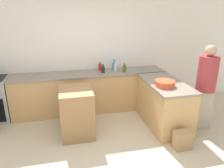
{
  "coord_description": "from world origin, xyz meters",
  "views": [
    {
      "loc": [
        -0.54,
        -2.63,
        2.25
      ],
      "look_at": [
        0.29,
        1.01,
        0.94
      ],
      "focal_mm": 35.0,
      "sensor_mm": 36.0,
      "label": 1
    }
  ],
  "objects_px": {
    "mixing_bowl": "(165,83)",
    "paper_bag": "(182,140)",
    "wine_bottle_dark": "(103,69)",
    "vinegar_bottle_clear": "(115,67)",
    "hot_sauce_bottle": "(100,67)",
    "olive_oil_bottle": "(124,68)",
    "island_table": "(77,112)",
    "dish_soap_bottle": "(114,66)",
    "person_at_peninsula": "(206,85)"
  },
  "relations": [
    {
      "from": "dish_soap_bottle",
      "to": "vinegar_bottle_clear",
      "type": "xyz_separation_m",
      "value": [
        -0.0,
        -0.13,
        -0.01
      ]
    },
    {
      "from": "vinegar_bottle_clear",
      "to": "person_at_peninsula",
      "type": "height_order",
      "value": "person_at_peninsula"
    },
    {
      "from": "island_table",
      "to": "wine_bottle_dark",
      "type": "xyz_separation_m",
      "value": [
        0.67,
        0.88,
        0.53
      ]
    },
    {
      "from": "dish_soap_bottle",
      "to": "vinegar_bottle_clear",
      "type": "bearing_deg",
      "value": -91.77
    },
    {
      "from": "paper_bag",
      "to": "island_table",
      "type": "bearing_deg",
      "value": 152.22
    },
    {
      "from": "dish_soap_bottle",
      "to": "paper_bag",
      "type": "height_order",
      "value": "dish_soap_bottle"
    },
    {
      "from": "hot_sauce_bottle",
      "to": "vinegar_bottle_clear",
      "type": "relative_size",
      "value": 0.86
    },
    {
      "from": "mixing_bowl",
      "to": "person_at_peninsula",
      "type": "height_order",
      "value": "person_at_peninsula"
    },
    {
      "from": "island_table",
      "to": "person_at_peninsula",
      "type": "relative_size",
      "value": 0.54
    },
    {
      "from": "person_at_peninsula",
      "to": "paper_bag",
      "type": "relative_size",
      "value": 5.15
    },
    {
      "from": "hot_sauce_bottle",
      "to": "wine_bottle_dark",
      "type": "height_order",
      "value": "hot_sauce_bottle"
    },
    {
      "from": "hot_sauce_bottle",
      "to": "olive_oil_bottle",
      "type": "relative_size",
      "value": 0.96
    },
    {
      "from": "mixing_bowl",
      "to": "wine_bottle_dark",
      "type": "bearing_deg",
      "value": 129.88
    },
    {
      "from": "vinegar_bottle_clear",
      "to": "wine_bottle_dark",
      "type": "relative_size",
      "value": 1.19
    },
    {
      "from": "island_table",
      "to": "vinegar_bottle_clear",
      "type": "distance_m",
      "value": 1.45
    },
    {
      "from": "olive_oil_bottle",
      "to": "paper_bag",
      "type": "distance_m",
      "value": 1.98
    },
    {
      "from": "hot_sauce_bottle",
      "to": "person_at_peninsula",
      "type": "relative_size",
      "value": 0.12
    },
    {
      "from": "mixing_bowl",
      "to": "hot_sauce_bottle",
      "type": "xyz_separation_m",
      "value": [
        -0.96,
        1.34,
        0.02
      ]
    },
    {
      "from": "island_table",
      "to": "person_at_peninsula",
      "type": "bearing_deg",
      "value": -7.91
    },
    {
      "from": "olive_oil_bottle",
      "to": "paper_bag",
      "type": "bearing_deg",
      "value": -72.85
    },
    {
      "from": "olive_oil_bottle",
      "to": "person_at_peninsula",
      "type": "xyz_separation_m",
      "value": [
        1.24,
        -1.17,
        -0.09
      ]
    },
    {
      "from": "olive_oil_bottle",
      "to": "paper_bag",
      "type": "xyz_separation_m",
      "value": [
        0.53,
        -1.72,
        -0.82
      ]
    },
    {
      "from": "olive_oil_bottle",
      "to": "island_table",
      "type": "bearing_deg",
      "value": -143.75
    },
    {
      "from": "mixing_bowl",
      "to": "dish_soap_bottle",
      "type": "relative_size",
      "value": 1.49
    },
    {
      "from": "paper_bag",
      "to": "vinegar_bottle_clear",
      "type": "bearing_deg",
      "value": 111.42
    },
    {
      "from": "island_table",
      "to": "olive_oil_bottle",
      "type": "distance_m",
      "value": 1.52
    },
    {
      "from": "wine_bottle_dark",
      "to": "person_at_peninsula",
      "type": "height_order",
      "value": "person_at_peninsula"
    },
    {
      "from": "dish_soap_bottle",
      "to": "hot_sauce_bottle",
      "type": "xyz_separation_m",
      "value": [
        -0.33,
        0.03,
        -0.02
      ]
    },
    {
      "from": "vinegar_bottle_clear",
      "to": "person_at_peninsula",
      "type": "distance_m",
      "value": 1.91
    },
    {
      "from": "mixing_bowl",
      "to": "wine_bottle_dark",
      "type": "relative_size",
      "value": 1.94
    },
    {
      "from": "wine_bottle_dark",
      "to": "paper_bag",
      "type": "distance_m",
      "value": 2.18
    },
    {
      "from": "wine_bottle_dark",
      "to": "paper_bag",
      "type": "height_order",
      "value": "wine_bottle_dark"
    },
    {
      "from": "dish_soap_bottle",
      "to": "hot_sauce_bottle",
      "type": "bearing_deg",
      "value": 175.6
    },
    {
      "from": "hot_sauce_bottle",
      "to": "paper_bag",
      "type": "xyz_separation_m",
      "value": [
        1.04,
        -1.98,
        -0.82
      ]
    },
    {
      "from": "olive_oil_bottle",
      "to": "vinegar_bottle_clear",
      "type": "xyz_separation_m",
      "value": [
        -0.18,
        0.1,
        0.01
      ]
    },
    {
      "from": "island_table",
      "to": "mixing_bowl",
      "type": "height_order",
      "value": "mixing_bowl"
    },
    {
      "from": "mixing_bowl",
      "to": "vinegar_bottle_clear",
      "type": "xyz_separation_m",
      "value": [
        -0.64,
        1.18,
        0.03
      ]
    },
    {
      "from": "hot_sauce_bottle",
      "to": "vinegar_bottle_clear",
      "type": "height_order",
      "value": "vinegar_bottle_clear"
    },
    {
      "from": "island_table",
      "to": "wine_bottle_dark",
      "type": "distance_m",
      "value": 1.22
    },
    {
      "from": "island_table",
      "to": "olive_oil_bottle",
      "type": "xyz_separation_m",
      "value": [
        1.14,
        0.84,
        0.54
      ]
    },
    {
      "from": "mixing_bowl",
      "to": "person_at_peninsula",
      "type": "xyz_separation_m",
      "value": [
        0.79,
        -0.09,
        -0.07
      ]
    },
    {
      "from": "island_table",
      "to": "vinegar_bottle_clear",
      "type": "height_order",
      "value": "vinegar_bottle_clear"
    },
    {
      "from": "island_table",
      "to": "dish_soap_bottle",
      "type": "bearing_deg",
      "value": 47.96
    },
    {
      "from": "mixing_bowl",
      "to": "hot_sauce_bottle",
      "type": "height_order",
      "value": "hot_sauce_bottle"
    },
    {
      "from": "paper_bag",
      "to": "mixing_bowl",
      "type": "bearing_deg",
      "value": 96.56
    },
    {
      "from": "island_table",
      "to": "olive_oil_bottle",
      "type": "height_order",
      "value": "olive_oil_bottle"
    },
    {
      "from": "person_at_peninsula",
      "to": "dish_soap_bottle",
      "type": "bearing_deg",
      "value": 135.39
    },
    {
      "from": "mixing_bowl",
      "to": "paper_bag",
      "type": "height_order",
      "value": "mixing_bowl"
    },
    {
      "from": "island_table",
      "to": "vinegar_bottle_clear",
      "type": "relative_size",
      "value": 4.0
    },
    {
      "from": "olive_oil_bottle",
      "to": "wine_bottle_dark",
      "type": "height_order",
      "value": "olive_oil_bottle"
    }
  ]
}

